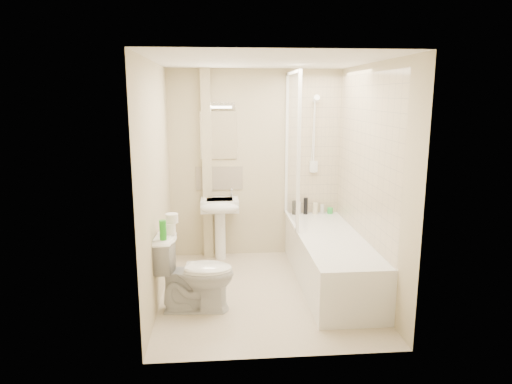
{
  "coord_description": "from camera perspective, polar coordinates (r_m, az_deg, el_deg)",
  "views": [
    {
      "loc": [
        -0.48,
        -4.55,
        2.08
      ],
      "look_at": [
        -0.08,
        0.2,
        1.06
      ],
      "focal_mm": 32.0,
      "sensor_mm": 36.0,
      "label": 1
    }
  ],
  "objects": [
    {
      "name": "pipe_boxing",
      "position": [
        5.8,
        -6.13,
        3.27
      ],
      "size": [
        0.12,
        0.12,
        2.4
      ],
      "primitive_type": "cube",
      "color": "beige",
      "rests_on": "ground"
    },
    {
      "name": "wall_right",
      "position": [
        4.89,
        14.13,
        1.33
      ],
      "size": [
        0.02,
        2.5,
        2.4
      ],
      "primitive_type": "cube",
      "color": "beige",
      "rests_on": "ground"
    },
    {
      "name": "wall_left",
      "position": [
        4.67,
        -12.34,
        0.92
      ],
      "size": [
        0.02,
        2.5,
        2.4
      ],
      "primitive_type": "cube",
      "color": "beige",
      "rests_on": "ground"
    },
    {
      "name": "wall_back",
      "position": [
        5.88,
        -0.06,
        3.45
      ],
      "size": [
        2.2,
        0.02,
        2.4
      ],
      "primitive_type": "cube",
      "color": "beige",
      "rests_on": "ground"
    },
    {
      "name": "toilet",
      "position": [
        4.55,
        -7.59,
        -9.97
      ],
      "size": [
        0.53,
        0.8,
        0.76
      ],
      "primitive_type": "imported",
      "rotation": [
        0.0,
        0.0,
        1.5
      ],
      "color": "white",
      "rests_on": "ground"
    },
    {
      "name": "pedestal_sink",
      "position": [
        5.74,
        -4.54,
        -2.52
      ],
      "size": [
        0.47,
        0.45,
        0.91
      ],
      "color": "white",
      "rests_on": "ground"
    },
    {
      "name": "floor",
      "position": [
        5.02,
        1.14,
        -12.41
      ],
      "size": [
        2.5,
        2.5,
        0.0
      ],
      "primitive_type": "plane",
      "color": "beige",
      "rests_on": "ground"
    },
    {
      "name": "strip_light",
      "position": [
        5.76,
        -4.77,
        10.72
      ],
      "size": [
        0.42,
        0.07,
        0.07
      ],
      "primitive_type": "cube",
      "color": "silver",
      "rests_on": "wall_back"
    },
    {
      "name": "ceiling",
      "position": [
        4.58,
        1.28,
        16.06
      ],
      "size": [
        2.2,
        2.5,
        0.02
      ],
      "primitive_type": "cube",
      "color": "white",
      "rests_on": "wall_back"
    },
    {
      "name": "shower_screen",
      "position": [
        5.45,
        4.54,
        5.38
      ],
      "size": [
        0.04,
        0.92,
        1.8
      ],
      "color": "white",
      "rests_on": "bathtub"
    },
    {
      "name": "bathtub",
      "position": [
        5.22,
        9.23,
        -8.18
      ],
      "size": [
        0.7,
        2.1,
        0.55
      ],
      "color": "white",
      "rests_on": "ground"
    },
    {
      "name": "toilet_roll_upper",
      "position": [
        4.49,
        -10.49,
        -3.25
      ],
      "size": [
        0.12,
        0.12,
        0.09
      ],
      "primitive_type": "cylinder",
      "color": "white",
      "rests_on": "toilet_roll_lower"
    },
    {
      "name": "green_bottle",
      "position": [
        4.32,
        -11.56,
        -4.7
      ],
      "size": [
        0.06,
        0.06,
        0.19
      ],
      "primitive_type": "cylinder",
      "color": "green",
      "rests_on": "toilet"
    },
    {
      "name": "bottle_green",
      "position": [
        6.07,
        9.25,
        -2.31
      ],
      "size": [
        0.07,
        0.07,
        0.08
      ],
      "primitive_type": "cylinder",
      "color": "green",
      "rests_on": "bathtub"
    },
    {
      "name": "toilet_roll_lower",
      "position": [
        4.5,
        -10.67,
        -4.52
      ],
      "size": [
        0.1,
        0.1,
        0.11
      ],
      "primitive_type": "cylinder",
      "color": "white",
      "rests_on": "toilet"
    },
    {
      "name": "splashback",
      "position": [
        5.88,
        -4.61,
        1.73
      ],
      "size": [
        0.6,
        0.02,
        0.3
      ],
      "primitive_type": "cube",
      "color": "beige",
      "rests_on": "wall_back"
    },
    {
      "name": "shower_fixture",
      "position": [
        5.89,
        7.3,
        6.76
      ],
      "size": [
        0.1,
        0.16,
        0.99
      ],
      "color": "white",
      "rests_on": "wall_back"
    },
    {
      "name": "bottle_black_b",
      "position": [
        5.99,
        6.22,
        -1.75
      ],
      "size": [
        0.05,
        0.05,
        0.22
      ],
      "primitive_type": "cylinder",
      "color": "black",
      "rests_on": "bathtub"
    },
    {
      "name": "tile_right",
      "position": [
        5.04,
        13.41,
        4.26
      ],
      "size": [
        0.01,
        2.1,
        1.75
      ],
      "primitive_type": "cube",
      "color": "beige",
      "rests_on": "wall_right"
    },
    {
      "name": "bottle_cream",
      "position": [
        6.02,
        7.42,
        -2.04
      ],
      "size": [
        0.07,
        0.07,
        0.15
      ],
      "primitive_type": "cylinder",
      "color": "beige",
      "rests_on": "bathtub"
    },
    {
      "name": "bottle_black_a",
      "position": [
        5.97,
        4.83,
        -1.96
      ],
      "size": [
        0.06,
        0.06,
        0.18
      ],
      "primitive_type": "cylinder",
      "color": "black",
      "rests_on": "bathtub"
    },
    {
      "name": "tile_back",
      "position": [
        5.95,
        7.2,
        5.64
      ],
      "size": [
        0.7,
        0.01,
        1.75
      ],
      "primitive_type": "cube",
      "color": "beige",
      "rests_on": "wall_back"
    },
    {
      "name": "bottle_white_a",
      "position": [
        5.98,
        5.32,
        -2.03
      ],
      "size": [
        0.06,
        0.06,
        0.16
      ],
      "primitive_type": "cylinder",
      "color": "white",
      "rests_on": "bathtub"
    },
    {
      "name": "mirror",
      "position": [
        5.81,
        -4.71,
        7.08
      ],
      "size": [
        0.46,
        0.01,
        0.6
      ],
      "primitive_type": "cube",
      "color": "white",
      "rests_on": "wall_back"
    },
    {
      "name": "bottle_white_b",
      "position": [
        6.04,
        8.27,
        -2.14
      ],
      "size": [
        0.05,
        0.05,
        0.12
      ],
      "primitive_type": "cylinder",
      "color": "silver",
      "rests_on": "bathtub"
    }
  ]
}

